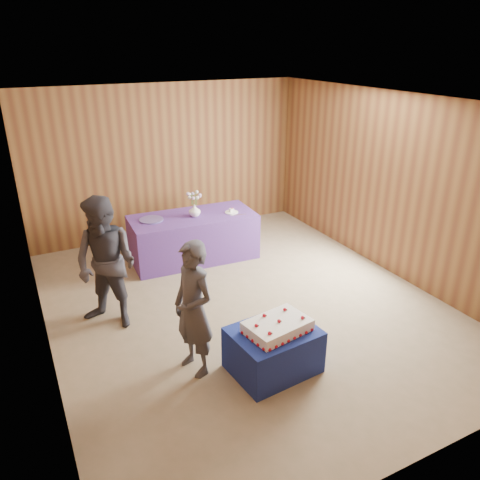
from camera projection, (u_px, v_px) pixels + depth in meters
ground at (244, 304)px, 6.44m from camera, size 6.00×6.00×0.00m
room_shell at (244, 177)px, 5.73m from camera, size 5.04×6.04×2.72m
cake_table at (273, 350)px, 5.08m from camera, size 0.96×0.78×0.50m
serving_table at (193, 237)px, 7.66m from camera, size 2.05×1.01×0.75m
sheet_cake at (277, 326)px, 4.95m from camera, size 0.77×0.59×0.16m
vase at (195, 210)px, 7.45m from camera, size 0.21×0.21×0.19m
flower_spray at (194, 195)px, 7.35m from camera, size 0.24×0.24×0.19m
platter at (151, 220)px, 7.31m from camera, size 0.42×0.42×0.02m
plate at (232, 212)px, 7.65m from camera, size 0.26×0.26×0.01m
cake_slice at (232, 210)px, 7.63m from camera, size 0.07×0.06×0.08m
knife at (238, 215)px, 7.54m from camera, size 0.26×0.07×0.00m
guest_left at (194, 309)px, 4.88m from camera, size 0.50×0.63×1.52m
guest_right at (106, 264)px, 5.67m from camera, size 1.03×1.04×1.69m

